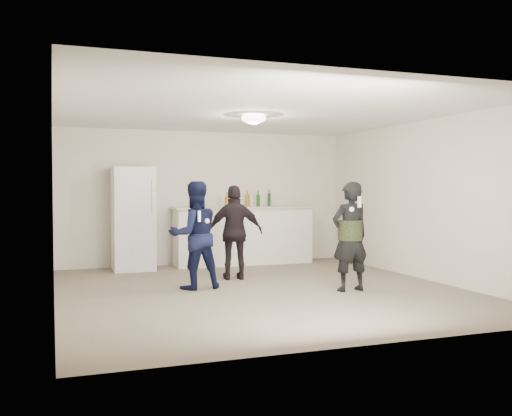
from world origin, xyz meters
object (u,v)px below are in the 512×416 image
object	(u,v)px
fridge	(133,219)
man	(195,235)
counter	(244,236)
spectator	(235,232)
shaker	(200,203)
woman	(350,237)

from	to	relation	value
fridge	man	xyz separation A→B (m)	(0.57, -2.20, -0.13)
counter	spectator	bearing A→B (deg)	-112.64
shaker	fridge	bearing A→B (deg)	176.50
fridge	spectator	xyz separation A→B (m)	(1.37, -1.59, -0.16)
counter	man	xyz separation A→B (m)	(-1.49, -2.27, 0.24)
counter	spectator	world-z (taller)	spectator
counter	shaker	world-z (taller)	shaker
man	woman	xyz separation A→B (m)	(2.00, -0.90, -0.01)
spectator	woman	bearing A→B (deg)	139.17
counter	fridge	size ratio (longest dim) A/B	1.44
shaker	woman	xyz separation A→B (m)	(1.38, -3.03, -0.41)
fridge	man	world-z (taller)	fridge
fridge	shaker	world-z (taller)	fridge
shaker	spectator	distance (m)	1.59
man	fridge	bearing A→B (deg)	-80.64
woman	shaker	bearing A→B (deg)	-69.14
man	spectator	world-z (taller)	man
counter	fridge	distance (m)	2.10
woman	spectator	xyz separation A→B (m)	(-1.20, 1.51, -0.02)
fridge	shaker	distance (m)	1.22
fridge	woman	size ratio (longest dim) A/B	1.18
man	counter	bearing A→B (deg)	-128.52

